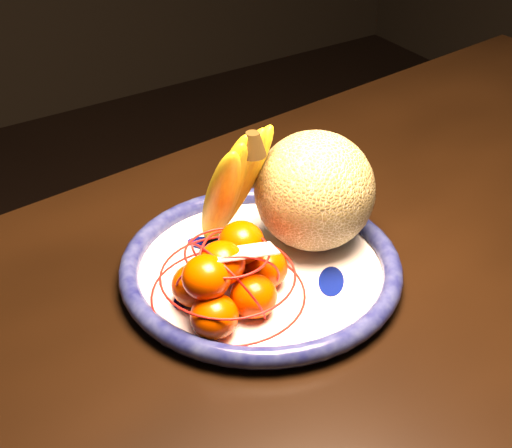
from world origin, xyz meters
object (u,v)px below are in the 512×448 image
fruit_bowl (261,269)px  mandarin_bag (228,277)px  cantaloupe (315,191)px  dining_table (401,385)px  banana_bunch (229,184)px

fruit_bowl → mandarin_bag: mandarin_bag is taller
cantaloupe → fruit_bowl: bearing=-170.5°
mandarin_bag → fruit_bowl: bearing=27.0°
dining_table → fruit_bowl: bearing=112.8°
dining_table → fruit_bowl: size_ratio=5.20×
banana_bunch → cantaloupe: bearing=-48.3°
fruit_bowl → cantaloupe: bearing=9.5°
dining_table → fruit_bowl: fruit_bowl is taller
cantaloupe → banana_bunch: banana_bunch is taller
banana_bunch → fruit_bowl: bearing=-106.3°
dining_table → mandarin_bag: (-0.15, 0.13, 0.13)m
dining_table → mandarin_bag: bearing=133.5°
mandarin_bag → banana_bunch: bearing=58.0°
dining_table → cantaloupe: (-0.00, 0.17, 0.17)m
dining_table → banana_bunch: bearing=107.9°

